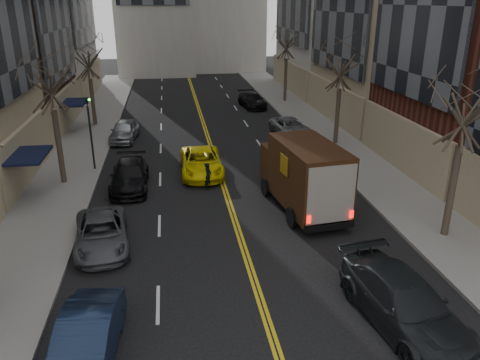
{
  "coord_description": "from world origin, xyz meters",
  "views": [
    {
      "loc": [
        -2.75,
        -5.58,
        9.71
      ],
      "look_at": [
        0.18,
        13.55,
        2.2
      ],
      "focal_mm": 35.0,
      "sensor_mm": 36.0,
      "label": 1
    }
  ],
  "objects_px": {
    "ups_truck": "(303,176)",
    "observer_sedan": "(404,303)",
    "pedestrian": "(208,176)",
    "taxi": "(201,162)"
  },
  "relations": [
    {
      "from": "observer_sedan",
      "to": "taxi",
      "type": "relative_size",
      "value": 1.12
    },
    {
      "from": "ups_truck",
      "to": "pedestrian",
      "type": "distance_m",
      "value": 5.56
    },
    {
      "from": "ups_truck",
      "to": "observer_sedan",
      "type": "xyz_separation_m",
      "value": [
        0.74,
        -9.0,
        -0.95
      ]
    },
    {
      "from": "ups_truck",
      "to": "pedestrian",
      "type": "xyz_separation_m",
      "value": [
        -4.34,
        3.33,
        -1.01
      ]
    },
    {
      "from": "ups_truck",
      "to": "pedestrian",
      "type": "relative_size",
      "value": 4.4
    },
    {
      "from": "ups_truck",
      "to": "taxi",
      "type": "bearing_deg",
      "value": 121.24
    },
    {
      "from": "observer_sedan",
      "to": "pedestrian",
      "type": "height_order",
      "value": "observer_sedan"
    },
    {
      "from": "taxi",
      "to": "pedestrian",
      "type": "relative_size",
      "value": 3.45
    },
    {
      "from": "ups_truck",
      "to": "observer_sedan",
      "type": "height_order",
      "value": "ups_truck"
    },
    {
      "from": "ups_truck",
      "to": "taxi",
      "type": "xyz_separation_m",
      "value": [
        -4.52,
        5.8,
        -1.04
      ]
    }
  ]
}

